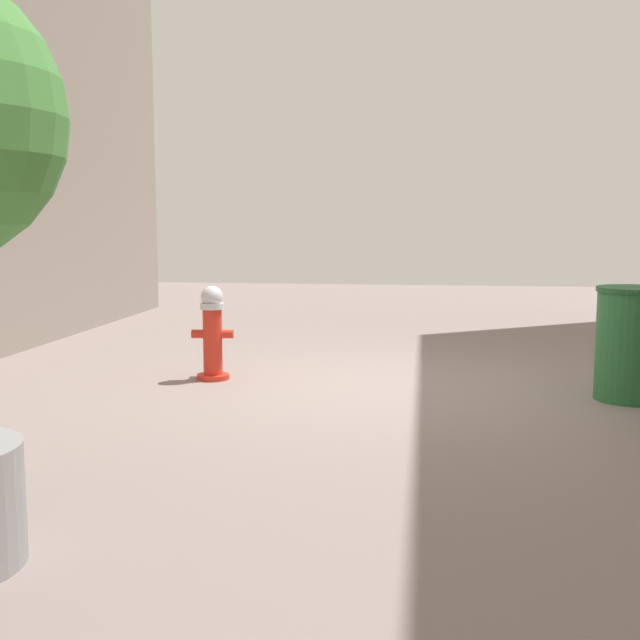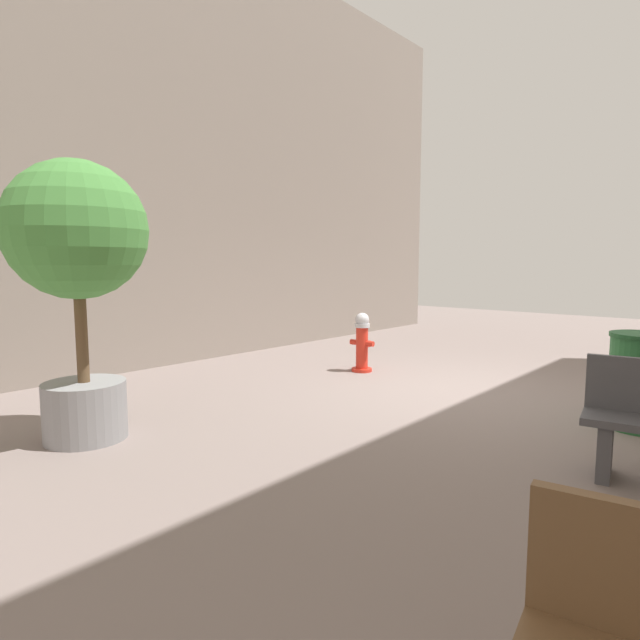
{
  "view_description": "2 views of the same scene",
  "coord_description": "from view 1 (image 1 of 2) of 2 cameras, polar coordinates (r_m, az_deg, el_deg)",
  "views": [
    {
      "loc": [
        -0.23,
        7.32,
        1.57
      ],
      "look_at": [
        0.55,
        1.49,
        0.82
      ],
      "focal_mm": 44.41,
      "sensor_mm": 36.0,
      "label": 1
    },
    {
      "loc": [
        -3.01,
        6.34,
        1.7
      ],
      "look_at": [
        1.05,
        1.73,
        1.02
      ],
      "focal_mm": 29.31,
      "sensor_mm": 36.0,
      "label": 2
    }
  ],
  "objects": [
    {
      "name": "ground_plane",
      "position": [
        7.49,
        5.67,
        -4.84
      ],
      "size": [
        23.4,
        23.4,
        0.0
      ],
      "primitive_type": "plane",
      "color": "gray"
    },
    {
      "name": "fire_hydrant",
      "position": [
        7.82,
        -7.75,
        -0.9
      ],
      "size": [
        0.41,
        0.39,
        0.92
      ],
      "color": "red",
      "rests_on": "ground_plane"
    },
    {
      "name": "trash_bin",
      "position": [
        7.36,
        21.54,
        -1.6
      ],
      "size": [
        0.63,
        0.63,
        0.99
      ],
      "color": "#266633",
      "rests_on": "ground_plane"
    }
  ]
}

